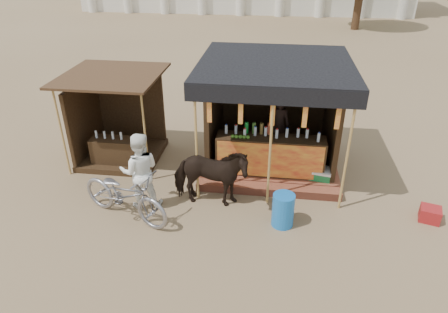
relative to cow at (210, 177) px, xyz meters
The scene contains 9 objects.
ground 1.52m from the cow, 78.22° to the right, with size 120.00×120.00×0.00m, color #846B4C.
main_stall 2.43m from the cow, 58.02° to the left, with size 3.60×3.61×2.78m.
secondary_stall 3.48m from the cow, 146.32° to the left, with size 2.40×2.40×2.38m.
cow is the anchor object (origin of this frame).
motorbike 1.86m from the cow, 158.02° to the right, with size 0.77×2.21×1.16m, color gray.
bystander 1.52m from the cow, behind, with size 0.86×0.67×1.78m, color white.
blue_barrel 1.73m from the cow, 17.70° to the right, with size 0.46×0.46×0.74m, color blue.
red_crate 4.77m from the cow, ahead, with size 0.41×0.37×0.31m, color maroon.
cooler 2.74m from the cow, 25.09° to the left, with size 0.71×0.55×0.46m.
Camera 1 is at (1.01, -6.01, 5.33)m, focal length 32.00 mm.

